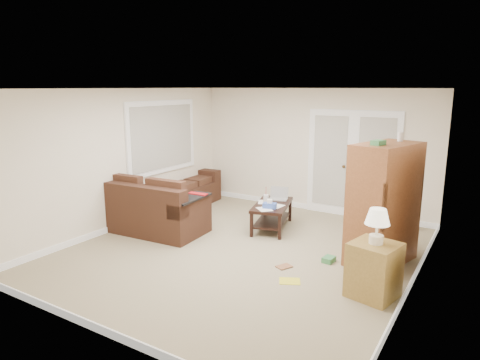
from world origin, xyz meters
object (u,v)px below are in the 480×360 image
Objects in this scene: sectional_sofa at (163,200)px; side_cabinet at (374,265)px; coffee_table at (272,215)px; tv_armoire at (384,203)px.

sectional_sofa is 2.68× the size of side_cabinet.
sectional_sofa is 2.18m from coffee_table.
coffee_table is 1.13× the size of side_cabinet.
sectional_sofa is at bearing -163.29° from tv_armoire.
coffee_table is at bearing 156.06° from side_cabinet.
side_cabinet is at bearing -17.82° from sectional_sofa.
tv_armoire is (2.05, -0.52, 0.63)m from coffee_table.
side_cabinet is at bearing -64.43° from tv_armoire.
tv_armoire is at bearing -3.04° from sectional_sofa.
sectional_sofa is 2.38× the size of coffee_table.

